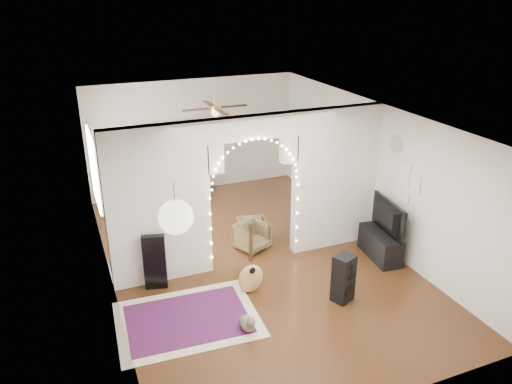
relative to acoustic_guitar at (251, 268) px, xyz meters
name	(u,v)px	position (x,y,z in m)	size (l,w,h in m)	color
floor	(253,259)	(0.43, 0.98, -0.46)	(7.50, 7.50, 0.00)	black
ceiling	(253,115)	(0.43, 0.98, 2.24)	(5.00, 7.50, 0.02)	white
wall_back	(194,136)	(0.43, 4.73, 0.89)	(5.00, 0.02, 2.70)	silver
wall_front	(381,312)	(0.43, -2.77, 0.89)	(5.00, 0.02, 2.70)	silver
wall_left	(105,215)	(-2.07, 0.98, 0.89)	(0.02, 7.50, 2.70)	silver
wall_right	(374,173)	(2.93, 0.98, 0.89)	(0.02, 7.50, 2.70)	silver
divider_wall	(253,187)	(0.43, 0.98, 0.96)	(5.00, 0.20, 2.70)	silver
fairy_lights	(256,183)	(0.43, 0.85, 1.09)	(1.64, 0.04, 1.60)	#FFEABF
window	(94,169)	(-2.04, 2.78, 1.04)	(0.04, 1.20, 1.40)	white
wall_clock	(396,144)	(2.91, 0.38, 1.64)	(0.31, 0.31, 0.03)	white
picture_frames	(407,183)	(2.91, -0.02, 1.04)	(0.02, 0.50, 0.70)	white
paper_lantern	(176,217)	(-1.47, -1.42, 1.79)	(0.40, 0.40, 0.40)	white
ceiling_fan	(215,108)	(0.43, 2.98, 1.94)	(1.10, 1.10, 0.30)	#AE973A
area_rug	(188,319)	(-1.16, -0.32, -0.46)	(2.09, 1.58, 0.02)	maroon
guitar_case	(155,262)	(-1.40, 0.73, 0.02)	(0.37, 0.12, 0.97)	black
acoustic_guitar	(251,268)	(0.00, 0.00, 0.00)	(0.45, 0.24, 1.06)	tan
tabby_cat	(248,323)	(-0.41, -0.90, -0.34)	(0.22, 0.47, 0.31)	brown
floor_speaker	(344,278)	(1.27, -0.76, -0.07)	(0.39, 0.36, 0.80)	black
media_console	(380,245)	(2.63, 0.16, -0.21)	(0.40, 1.00, 0.50)	black
tv	(383,218)	(2.63, 0.16, 0.35)	(1.07, 0.14, 0.62)	black
bookcase	(165,163)	(-0.36, 4.48, 0.40)	(1.69, 0.43, 1.73)	beige
dining_table	(173,170)	(-0.19, 4.43, 0.22)	(1.29, 0.95, 0.76)	olive
flower_vase	(173,163)	(-0.19, 4.43, 0.39)	(0.18, 0.18, 0.19)	white
dining_chair_left	(252,232)	(0.64, 1.53, -0.21)	(0.54, 0.55, 0.50)	brown
dining_chair_right	(252,236)	(0.57, 1.36, -0.21)	(0.55, 0.56, 0.51)	brown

